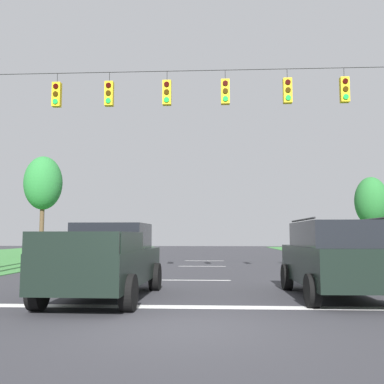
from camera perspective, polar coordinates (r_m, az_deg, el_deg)
ground_plane at (r=8.19m, az=-1.94°, el=-17.09°), size 120.00×120.00×0.00m
stop_bar_stripe at (r=10.29m, az=-0.89°, el=-14.72°), size 15.03×0.45×0.01m
lane_dash_0 at (r=16.23m, az=0.56°, el=-11.40°), size 2.50×0.15×0.01m
lane_dash_1 at (r=23.49m, az=1.32°, el=-9.63°), size 2.50×0.15×0.01m
lane_dash_2 at (r=28.53m, az=1.61°, el=-8.93°), size 2.50×0.15×0.01m
overhead_signal_span at (r=16.46m, az=1.08°, el=5.77°), size 17.96×0.31×8.42m
pickup_truck at (r=11.74m, az=-11.03°, el=-8.76°), size 2.37×5.44×1.95m
suv_black at (r=12.22m, az=18.10°, el=-8.03°), size 2.26×4.82×2.05m
distant_car_crossing_white at (r=21.78m, az=18.14°, el=-7.59°), size 2.09×4.33×1.52m
tree_roadside_far_right at (r=34.76m, az=-18.81°, el=1.04°), size 2.81×2.81×7.57m
tree_roadside_left at (r=36.60m, az=22.31°, el=-1.19°), size 2.50×2.50×6.15m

